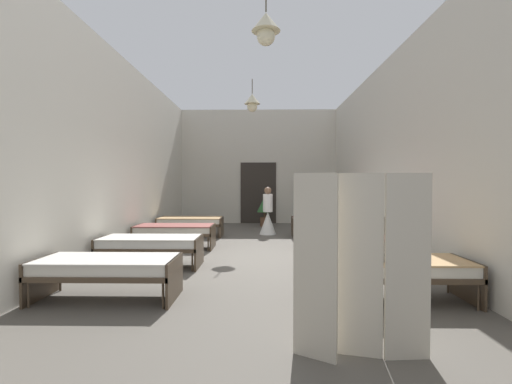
# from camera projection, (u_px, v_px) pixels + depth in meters

# --- Properties ---
(ground_plane) EXTENTS (6.68, 13.30, 0.10)m
(ground_plane) POSITION_uv_depth(u_px,v_px,m) (255.00, 259.00, 7.71)
(ground_plane) COLOR #59544C
(room_shell) EXTENTS (6.48, 12.90, 4.49)m
(room_shell) POSITION_uv_depth(u_px,v_px,m) (256.00, 158.00, 8.99)
(room_shell) COLOR beige
(room_shell) RESTS_ON ground
(bed_left_row_0) EXTENTS (1.90, 0.84, 0.57)m
(bed_left_row_0) POSITION_uv_depth(u_px,v_px,m) (108.00, 268.00, 4.89)
(bed_left_row_0) COLOR #473828
(bed_left_row_0) RESTS_ON ground
(bed_right_row_0) EXTENTS (1.90, 0.84, 0.57)m
(bed_right_row_0) POSITION_uv_depth(u_px,v_px,m) (398.00, 269.00, 4.82)
(bed_right_row_0) COLOR #473828
(bed_right_row_0) RESTS_ON ground
(bed_left_row_1) EXTENTS (1.90, 0.84, 0.57)m
(bed_left_row_1) POSITION_uv_depth(u_px,v_px,m) (151.00, 244.00, 6.78)
(bed_left_row_1) COLOR #473828
(bed_left_row_1) RESTS_ON ground
(bed_right_row_1) EXTENTS (1.90, 0.84, 0.57)m
(bed_right_row_1) POSITION_uv_depth(u_px,v_px,m) (359.00, 244.00, 6.72)
(bed_right_row_1) COLOR #473828
(bed_right_row_1) RESTS_ON ground
(bed_left_row_2) EXTENTS (1.90, 0.84, 0.57)m
(bed_left_row_2) POSITION_uv_depth(u_px,v_px,m) (175.00, 230.00, 8.68)
(bed_left_row_2) COLOR #473828
(bed_left_row_2) RESTS_ON ground
(bed_right_row_2) EXTENTS (1.90, 0.84, 0.57)m
(bed_right_row_2) POSITION_uv_depth(u_px,v_px,m) (338.00, 231.00, 8.62)
(bed_right_row_2) COLOR #473828
(bed_right_row_2) RESTS_ON ground
(bed_left_row_3) EXTENTS (1.90, 0.84, 0.57)m
(bed_left_row_3) POSITION_uv_depth(u_px,v_px,m) (191.00, 222.00, 10.58)
(bed_left_row_3) COLOR #473828
(bed_left_row_3) RESTS_ON ground
(bed_right_row_3) EXTENTS (1.90, 0.84, 0.57)m
(bed_right_row_3) POSITION_uv_depth(u_px,v_px,m) (324.00, 222.00, 10.52)
(bed_right_row_3) COLOR #473828
(bed_right_row_3) RESTS_ON ground
(nurse_near_aisle) EXTENTS (0.52, 0.52, 1.49)m
(nurse_near_aisle) POSITION_uv_depth(u_px,v_px,m) (268.00, 217.00, 11.03)
(nurse_near_aisle) COLOR white
(nurse_near_aisle) RESTS_ON ground
(patient_seated_primary) EXTENTS (0.44, 0.44, 0.80)m
(patient_seated_primary) POSITION_uv_depth(u_px,v_px,m) (324.00, 213.00, 8.57)
(patient_seated_primary) COLOR #515B70
(patient_seated_primary) RESTS_ON bed_right_row_2
(patient_seated_secondary) EXTENTS (0.44, 0.44, 0.80)m
(patient_seated_secondary) POSITION_uv_depth(u_px,v_px,m) (372.00, 237.00, 4.82)
(patient_seated_secondary) COLOR slate
(patient_seated_secondary) RESTS_ON bed_right_row_0
(potted_plant) EXTENTS (0.56, 0.56, 1.10)m
(potted_plant) POSITION_uv_depth(u_px,v_px,m) (265.00, 207.00, 13.03)
(potted_plant) COLOR brown
(potted_plant) RESTS_ON ground
(privacy_screen) EXTENTS (1.24, 0.24, 1.70)m
(privacy_screen) POSITION_uv_depth(u_px,v_px,m) (361.00, 266.00, 3.24)
(privacy_screen) COLOR #BCB29E
(privacy_screen) RESTS_ON ground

